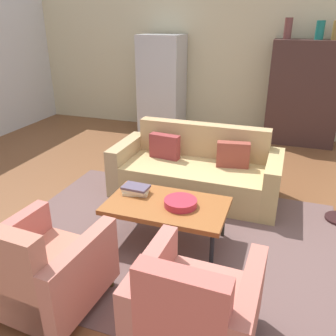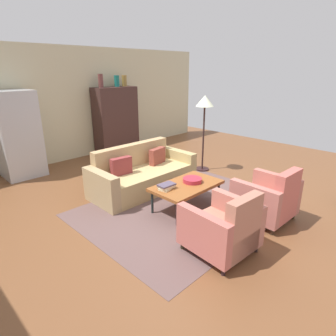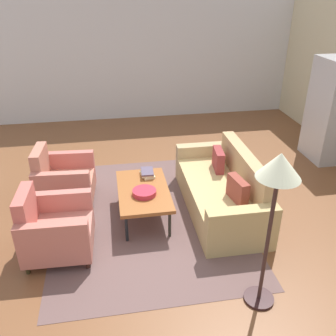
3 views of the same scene
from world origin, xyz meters
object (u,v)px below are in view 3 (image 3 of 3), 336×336
object	(u,v)px
armchair_right	(53,229)
refrigerator	(334,111)
coffee_table	(143,191)
armchair_left	(62,181)
couch	(225,191)
fruit_bowl	(144,192)
book_stack	(147,173)
floor_lamp	(277,181)

from	to	relation	value
armchair_right	refrigerator	bearing A→B (deg)	114.33
coffee_table	armchair_left	bearing A→B (deg)	-117.40
couch	coffee_table	bearing A→B (deg)	90.44
armchair_left	fruit_bowl	distance (m)	1.39
couch	armchair_right	world-z (taller)	armchair_right
armchair_right	refrigerator	size ratio (longest dim) A/B	0.48
couch	book_stack	distance (m)	1.17
refrigerator	armchair_right	bearing A→B (deg)	-67.73
armchair_left	refrigerator	xyz separation A→B (m)	(-0.76, 4.78, 0.58)
coffee_table	armchair_right	size ratio (longest dim) A/B	1.36
couch	armchair_left	size ratio (longest dim) A/B	2.39
book_stack	floor_lamp	xyz separation A→B (m)	(2.12, 0.93, 0.96)
couch	book_stack	xyz separation A→B (m)	(-0.38, -1.08, 0.20)
armchair_left	floor_lamp	xyz separation A→B (m)	(2.35, 2.20, 1.10)
refrigerator	floor_lamp	xyz separation A→B (m)	(3.10, -2.59, 0.52)
armchair_right	refrigerator	world-z (taller)	refrigerator
armchair_left	floor_lamp	bearing A→B (deg)	47.04
couch	armchair_right	size ratio (longest dim) A/B	2.39
couch	armchair_left	xyz separation A→B (m)	(-0.61, -2.35, 0.06)
fruit_bowl	refrigerator	xyz separation A→B (m)	(-1.51, 3.62, 0.45)
couch	coffee_table	xyz separation A→B (m)	(-0.00, -1.19, 0.12)
fruit_bowl	floor_lamp	bearing A→B (deg)	32.81
couch	book_stack	bearing A→B (deg)	71.32
fruit_bowl	floor_lamp	world-z (taller)	floor_lamp
floor_lamp	couch	bearing A→B (deg)	174.88
couch	refrigerator	bearing A→B (deg)	-60.27
refrigerator	floor_lamp	bearing A→B (deg)	-39.82
coffee_table	armchair_right	bearing A→B (deg)	-62.87
armchair_left	fruit_bowl	size ratio (longest dim) A/B	2.72
book_stack	refrigerator	world-z (taller)	refrigerator
couch	fruit_bowl	distance (m)	1.21
book_stack	coffee_table	bearing A→B (deg)	-15.09
couch	armchair_right	bearing A→B (deg)	104.71
coffee_table	fruit_bowl	world-z (taller)	fruit_bowl
couch	refrigerator	size ratio (longest dim) A/B	1.14
book_stack	couch	bearing A→B (deg)	70.84
coffee_table	book_stack	size ratio (longest dim) A/B	4.19
couch	coffee_table	world-z (taller)	couch
couch	fruit_bowl	world-z (taller)	couch
book_stack	refrigerator	xyz separation A→B (m)	(-0.99, 3.52, 0.44)
coffee_table	refrigerator	bearing A→B (deg)	110.62
coffee_table	armchair_right	distance (m)	1.31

